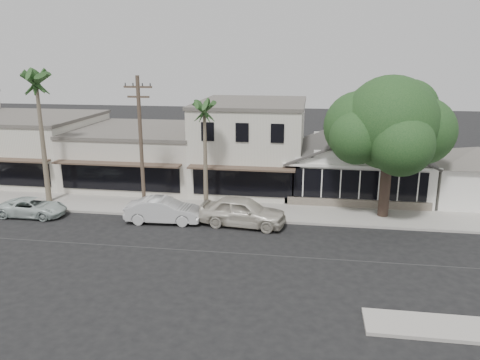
% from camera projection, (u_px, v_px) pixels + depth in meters
% --- Properties ---
extents(ground, '(140.00, 140.00, 0.00)m').
position_uv_depth(ground, '(275.00, 256.00, 24.57)').
color(ground, black).
rests_on(ground, ground).
extents(sidewalk_north, '(90.00, 3.50, 0.15)m').
position_uv_depth(sidewalk_north, '(167.00, 207.00, 32.17)').
color(sidewalk_north, '#9E9991').
rests_on(sidewalk_north, ground).
extents(corner_shop, '(10.40, 8.60, 5.10)m').
position_uv_depth(corner_shop, '(355.00, 159.00, 35.05)').
color(corner_shop, white).
rests_on(corner_shop, ground).
extents(side_cottage, '(6.00, 6.00, 3.00)m').
position_uv_depth(side_cottage, '(473.00, 181.00, 33.21)').
color(side_cottage, white).
rests_on(side_cottage, ground).
extents(row_building_near, '(8.00, 10.00, 6.50)m').
position_uv_depth(row_building_near, '(251.00, 145.00, 37.05)').
color(row_building_near, silver).
rests_on(row_building_near, ground).
extents(row_building_midnear, '(10.00, 10.00, 4.20)m').
position_uv_depth(row_building_midnear, '(144.00, 156.00, 38.67)').
color(row_building_midnear, silver).
rests_on(row_building_midnear, ground).
extents(row_building_midfar, '(11.00, 10.00, 5.00)m').
position_uv_depth(row_building_midfar, '(26.00, 148.00, 40.11)').
color(row_building_midfar, silver).
rests_on(row_building_midfar, ground).
extents(utility_pole, '(1.80, 0.24, 9.00)m').
position_uv_depth(utility_pole, '(141.00, 143.00, 29.61)').
color(utility_pole, brown).
rests_on(utility_pole, ground).
extents(car_0, '(5.53, 2.73, 1.81)m').
position_uv_depth(car_0, '(243.00, 211.00, 28.70)').
color(car_0, beige).
rests_on(car_0, ground).
extents(car_1, '(4.81, 1.92, 1.56)m').
position_uv_depth(car_1, '(163.00, 210.00, 29.29)').
color(car_1, silver).
rests_on(car_1, ground).
extents(car_2, '(4.34, 2.01, 1.20)m').
position_uv_depth(car_2, '(33.00, 207.00, 30.43)').
color(car_2, silver).
rests_on(car_2, ground).
extents(shade_tree, '(8.18, 7.40, 9.08)m').
position_uv_depth(shade_tree, '(388.00, 125.00, 29.03)').
color(shade_tree, '#402F26').
rests_on(shade_tree, ground).
extents(palm_east, '(2.79, 2.79, 7.81)m').
position_uv_depth(palm_east, '(204.00, 111.00, 29.71)').
color(palm_east, '#726651').
rests_on(palm_east, ground).
extents(palm_mid, '(2.71, 2.71, 9.71)m').
position_uv_depth(palm_mid, '(36.00, 83.00, 31.06)').
color(palm_mid, '#726651').
rests_on(palm_mid, ground).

